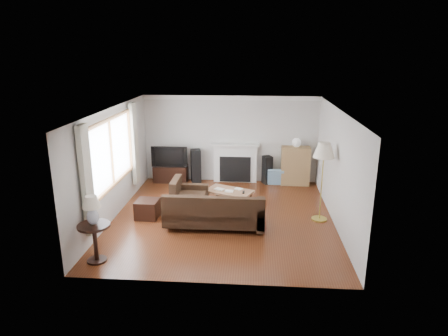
# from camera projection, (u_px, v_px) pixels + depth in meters

# --- Properties ---
(room) EXTENTS (5.10, 5.60, 2.54)m
(room) POSITION_uv_depth(u_px,v_px,m) (223.00, 165.00, 8.90)
(room) COLOR #582813
(room) RESTS_ON ground
(window) EXTENTS (0.12, 2.74, 1.54)m
(window) POSITION_uv_depth(u_px,v_px,m) (112.00, 152.00, 8.80)
(window) COLOR #8E5E34
(window) RESTS_ON room
(curtain_near) EXTENTS (0.10, 0.35, 2.10)m
(curtain_near) POSITION_uv_depth(u_px,v_px,m) (87.00, 180.00, 7.39)
(curtain_near) COLOR beige
(curtain_near) RESTS_ON room
(curtain_far) EXTENTS (0.10, 0.35, 2.10)m
(curtain_far) POSITION_uv_depth(u_px,v_px,m) (134.00, 144.00, 10.29)
(curtain_far) COLOR beige
(curtain_far) RESTS_ON room
(fireplace) EXTENTS (1.40, 0.26, 1.15)m
(fireplace) POSITION_uv_depth(u_px,v_px,m) (235.00, 163.00, 11.60)
(fireplace) COLOR white
(fireplace) RESTS_ON room
(tv_stand) EXTENTS (0.97, 0.44, 0.49)m
(tv_stand) POSITION_uv_depth(u_px,v_px,m) (171.00, 174.00, 11.70)
(tv_stand) COLOR black
(tv_stand) RESTS_ON ground
(television) EXTENTS (1.04, 0.14, 0.60)m
(television) POSITION_uv_depth(u_px,v_px,m) (170.00, 156.00, 11.55)
(television) COLOR black
(television) RESTS_ON tv_stand
(speaker_left) EXTENTS (0.35, 0.38, 0.97)m
(speaker_left) POSITION_uv_depth(u_px,v_px,m) (196.00, 166.00, 11.60)
(speaker_left) COLOR black
(speaker_left) RESTS_ON ground
(speaker_right) EXTENTS (0.32, 0.34, 0.81)m
(speaker_right) POSITION_uv_depth(u_px,v_px,m) (267.00, 170.00, 11.50)
(speaker_right) COLOR black
(speaker_right) RESTS_ON ground
(bookshelf) EXTENTS (0.80, 0.38, 1.10)m
(bookshelf) POSITION_uv_depth(u_px,v_px,m) (295.00, 166.00, 11.38)
(bookshelf) COLOR #9B7748
(bookshelf) RESTS_ON ground
(globe_lamp) EXTENTS (0.25, 0.25, 0.25)m
(globe_lamp) POSITION_uv_depth(u_px,v_px,m) (296.00, 143.00, 11.19)
(globe_lamp) COLOR white
(globe_lamp) RESTS_ON bookshelf
(sectional_sofa) EXTENTS (2.34, 1.71, 0.76)m
(sectional_sofa) POSITION_uv_depth(u_px,v_px,m) (215.00, 211.00, 8.65)
(sectional_sofa) COLOR black
(sectional_sofa) RESTS_ON ground
(coffee_table) EXTENTS (1.25, 1.00, 0.43)m
(coffee_table) POSITION_uv_depth(u_px,v_px,m) (229.00, 198.00, 9.81)
(coffee_table) COLOR #8D6243
(coffee_table) RESTS_ON ground
(footstool) EXTENTS (0.52, 0.52, 0.42)m
(footstool) POSITION_uv_depth(u_px,v_px,m) (147.00, 209.00, 9.18)
(footstool) COLOR black
(footstool) RESTS_ON ground
(floor_lamp) EXTENTS (0.53, 0.53, 1.80)m
(floor_lamp) POSITION_uv_depth(u_px,v_px,m) (322.00, 182.00, 8.86)
(floor_lamp) COLOR gold
(floor_lamp) RESTS_ON ground
(side_table) EXTENTS (0.58, 0.58, 0.73)m
(side_table) POSITION_uv_depth(u_px,v_px,m) (95.00, 243.00, 7.22)
(side_table) COLOR black
(side_table) RESTS_ON ground
(table_lamp) EXTENTS (0.33, 0.33, 0.54)m
(table_lamp) POSITION_uv_depth(u_px,v_px,m) (92.00, 211.00, 7.04)
(table_lamp) COLOR silver
(table_lamp) RESTS_ON side_table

